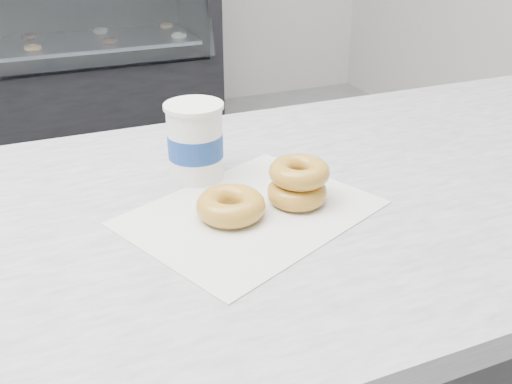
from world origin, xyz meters
TOP-DOWN VIEW (x-y plane):
  - wax_paper at (0.40, -0.64)m, footprint 0.42×0.37m
  - donut_single at (0.37, -0.64)m, footprint 0.12×0.12m
  - donut_stack at (0.48, -0.63)m, footprint 0.12×0.12m
  - coffee_cup at (0.36, -0.49)m, footprint 0.11×0.11m

SIDE VIEW (x-z plane):
  - wax_paper at x=0.40m, z-range 0.90..0.90m
  - donut_single at x=0.37m, z-range 0.90..0.94m
  - donut_stack at x=0.48m, z-range 0.90..0.97m
  - coffee_cup at x=0.36m, z-range 0.90..1.03m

